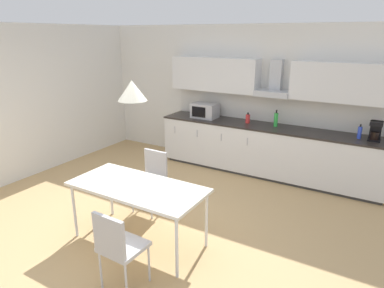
# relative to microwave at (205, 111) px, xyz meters

# --- Properties ---
(ground_plane) EXTENTS (8.60, 8.94, 0.02)m
(ground_plane) POSITION_rel_microwave_xyz_m (0.52, -2.65, -1.05)
(ground_plane) COLOR tan
(wall_back) EXTENTS (6.88, 0.10, 2.63)m
(wall_back) POSITION_rel_microwave_xyz_m (0.52, 0.38, 0.27)
(wall_back) COLOR silver
(wall_back) RESTS_ON ground_plane
(kitchen_counter) EXTENTS (4.05, 0.68, 0.90)m
(kitchen_counter) POSITION_rel_microwave_xyz_m (1.28, 0.00, -0.59)
(kitchen_counter) COLOR #333333
(kitchen_counter) RESTS_ON ground_plane
(backsplash_tile) EXTENTS (4.03, 0.02, 0.46)m
(backsplash_tile) POSITION_rel_microwave_xyz_m (1.28, 0.32, 0.09)
(backsplash_tile) COLOR silver
(backsplash_tile) RESTS_ON kitchen_counter
(upper_wall_cabinets) EXTENTS (4.03, 0.40, 0.62)m
(upper_wall_cabinets) POSITION_rel_microwave_xyz_m (1.28, 0.16, 0.68)
(upper_wall_cabinets) COLOR silver
(microwave) EXTENTS (0.48, 0.35, 0.28)m
(microwave) POSITION_rel_microwave_xyz_m (0.00, 0.00, 0.00)
(microwave) COLOR #ADADB2
(microwave) RESTS_ON kitchen_counter
(coffee_maker) EXTENTS (0.18, 0.19, 0.30)m
(coffee_maker) POSITION_rel_microwave_xyz_m (2.94, 0.03, 0.01)
(coffee_maker) COLOR black
(coffee_maker) RESTS_ON kitchen_counter
(bottle_blue) EXTENTS (0.06, 0.06, 0.23)m
(bottle_blue) POSITION_rel_microwave_xyz_m (2.73, 0.00, -0.04)
(bottle_blue) COLOR blue
(bottle_blue) RESTS_ON kitchen_counter
(bottle_red) EXTENTS (0.08, 0.08, 0.19)m
(bottle_red) POSITION_rel_microwave_xyz_m (0.87, 0.03, -0.06)
(bottle_red) COLOR red
(bottle_red) RESTS_ON kitchen_counter
(bottle_green) EXTENTS (0.07, 0.07, 0.29)m
(bottle_green) POSITION_rel_microwave_xyz_m (1.39, 0.05, -0.01)
(bottle_green) COLOR green
(bottle_green) RESTS_ON kitchen_counter
(dining_table) EXTENTS (1.64, 0.77, 0.75)m
(dining_table) POSITION_rel_microwave_xyz_m (0.66, -2.87, -0.34)
(dining_table) COLOR silver
(dining_table) RESTS_ON ground_plane
(chair_far_left) EXTENTS (0.41, 0.41, 0.87)m
(chair_far_left) POSITION_rel_microwave_xyz_m (0.29, -2.10, -0.51)
(chair_far_left) COLOR #B2B2B7
(chair_far_left) RESTS_ON ground_plane
(chair_near_right) EXTENTS (0.41, 0.41, 0.87)m
(chair_near_right) POSITION_rel_microwave_xyz_m (1.02, -3.63, -0.51)
(chair_near_right) COLOR #B2B2B7
(chair_near_right) RESTS_ON ground_plane
(pendant_lamp) EXTENTS (0.32, 0.32, 0.22)m
(pendant_lamp) POSITION_rel_microwave_xyz_m (0.66, -2.87, 0.83)
(pendant_lamp) COLOR silver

